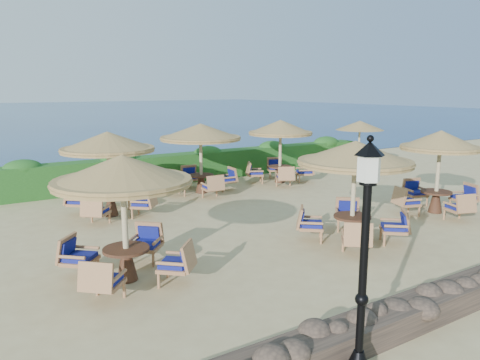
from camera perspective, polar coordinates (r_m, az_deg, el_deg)
ground at (r=14.78m, az=7.86°, el=-4.48°), size 120.00×120.00×0.00m
sea at (r=81.43m, az=-26.13°, el=7.25°), size 160.00×160.00×0.00m
hedge at (r=20.53m, az=-5.18°, el=1.71°), size 18.00×0.90×1.20m
lamp_post at (r=6.47m, az=14.77°, el=-11.06°), size 0.44×0.44×3.31m
extra_parasol at (r=23.47m, az=14.41°, el=6.45°), size 2.30×2.30×2.41m
cafe_set_0 at (r=9.74m, az=-14.03°, el=-1.79°), size 2.83×2.83×2.65m
cafe_set_1 at (r=12.24m, az=13.78°, el=0.97°), size 2.94×2.94×2.65m
cafe_set_2 at (r=16.08m, az=23.10°, el=2.28°), size 2.88×2.88×2.65m
cafe_set_3 at (r=14.96m, az=-15.75°, el=2.62°), size 2.88×2.88×2.65m
cafe_set_4 at (r=17.70m, az=-4.82°, el=4.41°), size 3.07×3.07×2.65m
cafe_set_5 at (r=19.74m, az=4.94°, el=4.83°), size 2.82×2.82×2.65m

